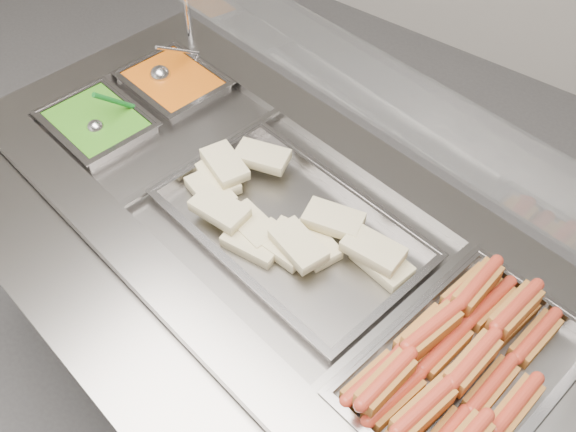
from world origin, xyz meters
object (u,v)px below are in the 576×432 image
Objects in this scene: pan_hotdogs at (464,375)px; sneeze_guard at (340,63)px; serving_spoon at (99,123)px; steam_counter at (277,304)px; pan_wraps at (291,230)px; ladle at (162,74)px.

sneeze_guard is at bearing 151.45° from pan_hotdogs.
serving_spoon is at bearing -158.35° from sneeze_guard.
steam_counter is 0.42m from pan_wraps.
pan_hotdogs is (0.57, -0.31, -0.40)m from sneeze_guard.
ladle is at bearing 159.93° from steam_counter.
steam_counter is 1.19× the size of sneeze_guard.
pan_hotdogs is at bearing -14.97° from ladle.
pan_hotdogs and pan_wraps have the same top height.
serving_spoon reaches higher than pan_wraps.
pan_hotdogs is 3.09× the size of ladle.
steam_counter is at bearing 4.42° from serving_spoon.
steam_counter is at bearing 170.72° from pan_hotdogs.
pan_wraps is 0.74m from ladle.
ladle is 0.28m from serving_spoon.
serving_spoon reaches higher than steam_counter.
serving_spoon is (-0.68, -0.04, 0.04)m from pan_wraps.
ladle reaches higher than steam_counter.
pan_hotdogs is 1.29m from ladle.
sneeze_guard is 0.76m from ladle.
ladle is (-0.64, 0.24, 0.45)m from steam_counter.
pan_wraps is at bearing -19.22° from ladle.
pan_hotdogs is (0.61, -0.10, 0.40)m from steam_counter.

